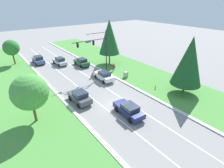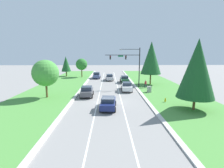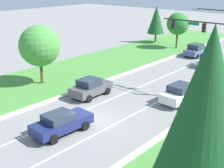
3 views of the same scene
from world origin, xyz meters
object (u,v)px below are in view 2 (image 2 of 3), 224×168
Objects in this scene: forest_sedan at (124,79)px; conifer_mid_left_tree at (66,64)px; traffic_signal_mast at (130,61)px; white_sedan at (127,86)px; oak_far_left_tree at (82,64)px; utility_cabinet at (149,89)px; slate_blue_sedan at (97,75)px; conifer_far_right_tree at (197,69)px; navy_sedan at (108,103)px; oak_near_left_tree at (45,73)px; graphite_sedan at (87,91)px; pedestrian at (146,84)px; fire_hydrant at (165,100)px; silver_sedan at (109,77)px; conifer_near_right_tree at (151,58)px.

conifer_mid_left_tree is (-16.90, 11.53, 3.05)m from forest_sedan.
forest_sedan is (-0.53, 6.07, -4.61)m from traffic_signal_mast.
oak_far_left_tree is (-11.54, 19.32, 2.99)m from white_sedan.
forest_sedan is at bearing -34.31° from conifer_mid_left_tree.
slate_blue_sedan is at bearing 120.59° from utility_cabinet.
conifer_far_right_tree is at bearing -55.19° from white_sedan.
forest_sedan is 22.62m from conifer_far_right_tree.
navy_sedan is 0.75× the size of oak_near_left_tree.
oak_far_left_tree is (-4.39, 23.63, 2.97)m from graphite_sedan.
slate_blue_sedan reaches higher than utility_cabinet.
oak_near_left_tree is 26.15m from conifer_mid_left_tree.
pedestrian is (11.08, -14.30, 0.08)m from slate_blue_sedan.
fire_hydrant is 36.25m from conifer_mid_left_tree.
fire_hydrant is (0.89, -6.55, -0.24)m from utility_cabinet.
forest_sedan is at bearing -44.85° from slate_blue_sedan.
traffic_signal_mast is at bearing -69.51° from silver_sedan.
white_sedan reaches higher than silver_sedan.
slate_blue_sedan is at bearing 130.88° from silver_sedan.
white_sedan is at bearing 20.58° from oak_near_left_tree.
conifer_mid_left_tree reaches higher than fire_hydrant.
traffic_signal_mast is 6.25m from conifer_near_right_tree.
silver_sedan is 16.31m from utility_cabinet.
graphite_sedan is 24.21m from oak_far_left_tree.
navy_sedan is at bearing -67.85° from conifer_mid_left_tree.
fire_hydrant is (0.71, -10.68, -0.59)m from pedestrian.
navy_sedan is 20.78m from conifer_near_right_tree.
forest_sedan is 7.82m from pedestrian.
conifer_near_right_tree reaches higher than conifer_mid_left_tree.
silver_sedan is 1.03× the size of forest_sedan.
graphite_sedan is 0.43× the size of conifer_near_right_tree.
conifer_far_right_tree is at bearing -58.66° from oak_far_left_tree.
graphite_sedan is at bearing -89.90° from slate_blue_sedan.
graphite_sedan reaches higher than navy_sedan.
forest_sedan is 2.62× the size of pedestrian.
conifer_far_right_tree is (14.50, -7.39, 4.43)m from graphite_sedan.
fire_hydrant is at bearing -19.54° from graphite_sedan.
graphite_sedan is at bearing 6.94° from oak_near_left_tree.
white_sedan reaches higher than pedestrian.
utility_cabinet is 0.21× the size of oak_far_left_tree.
forest_sedan is (3.95, 20.28, 0.04)m from navy_sedan.
oak_near_left_tree is 0.99× the size of conifer_mid_left_tree.
utility_cabinet is 0.68× the size of pedestrian.
traffic_signal_mast reaches higher than oak_far_left_tree.
white_sedan is 18.19m from slate_blue_sedan.
slate_blue_sedan is at bearing 87.72° from graphite_sedan.
navy_sedan is 1.09× the size of graphite_sedan.
forest_sedan is 20.32m from oak_near_left_tree.
conifer_near_right_tree reaches higher than white_sedan.
conifer_far_right_tree is at bearing -54.64° from fire_hydrant.
white_sedan is (-0.91, -3.29, -4.61)m from traffic_signal_mast.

